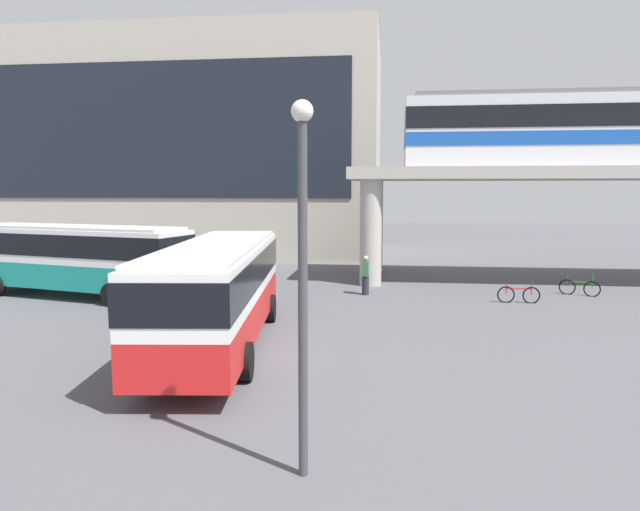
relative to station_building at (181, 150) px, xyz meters
The scene contains 8 objects.
ground_plane 23.43m from the station_building, 56.87° to the right, with size 120.00×120.00×0.00m, color #515156.
station_building is the anchor object (origin of this frame).
bus_main 30.32m from the station_building, 67.70° to the right, with size 3.72×11.25×3.22m.
bus_secondary 21.05m from the station_building, 83.27° to the right, with size 11.33×5.17×3.22m.
bicycle_red 30.12m from the station_building, 41.11° to the right, with size 1.79×0.09×1.04m.
bicycle_green 31.29m from the station_building, 34.11° to the right, with size 1.65×0.80×1.04m.
pedestrian_near_building 24.71m from the station_building, 49.54° to the right, with size 0.32×0.42×1.82m.
lamp_post 38.36m from the station_building, 66.83° to the right, with size 0.36×0.36×6.24m.
Camera 1 is at (4.34, -15.75, 4.82)m, focal length 32.20 mm.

